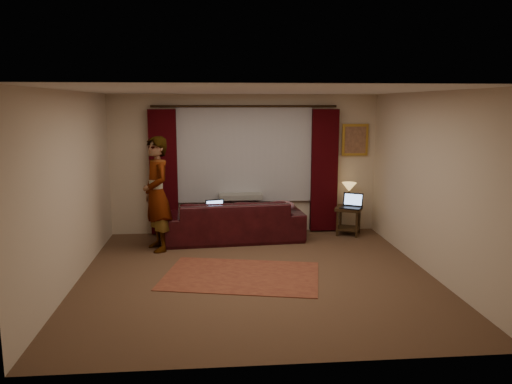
# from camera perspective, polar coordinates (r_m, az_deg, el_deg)

# --- Properties ---
(floor) EXTENTS (5.00, 5.00, 0.01)m
(floor) POSITION_cam_1_polar(r_m,az_deg,el_deg) (7.25, 0.05, -9.52)
(floor) COLOR brown
(floor) RESTS_ON ground
(ceiling) EXTENTS (5.00, 5.00, 0.02)m
(ceiling) POSITION_cam_1_polar(r_m,az_deg,el_deg) (6.84, 0.06, 11.52)
(ceiling) COLOR silver
(ceiling) RESTS_ON ground
(wall_back) EXTENTS (5.00, 0.02, 2.60)m
(wall_back) POSITION_cam_1_polar(r_m,az_deg,el_deg) (9.39, -1.31, 3.17)
(wall_back) COLOR beige
(wall_back) RESTS_ON ground
(wall_front) EXTENTS (5.00, 0.02, 2.60)m
(wall_front) POSITION_cam_1_polar(r_m,az_deg,el_deg) (4.49, 2.92, -4.46)
(wall_front) COLOR beige
(wall_front) RESTS_ON ground
(wall_left) EXTENTS (0.02, 5.00, 2.60)m
(wall_left) POSITION_cam_1_polar(r_m,az_deg,el_deg) (7.15, -20.32, 0.37)
(wall_left) COLOR beige
(wall_left) RESTS_ON ground
(wall_right) EXTENTS (0.02, 5.00, 2.60)m
(wall_right) POSITION_cam_1_polar(r_m,az_deg,el_deg) (7.57, 19.27, 0.94)
(wall_right) COLOR beige
(wall_right) RESTS_ON ground
(sheer_curtain) EXTENTS (2.50, 0.05, 1.80)m
(sheer_curtain) POSITION_cam_1_polar(r_m,az_deg,el_deg) (9.31, -1.29, 4.35)
(sheer_curtain) COLOR #A6A5AD
(sheer_curtain) RESTS_ON wall_back
(drape_left) EXTENTS (0.50, 0.14, 2.30)m
(drape_left) POSITION_cam_1_polar(r_m,az_deg,el_deg) (9.32, -10.51, 2.21)
(drape_left) COLOR black
(drape_left) RESTS_ON floor
(drape_right) EXTENTS (0.50, 0.14, 2.30)m
(drape_right) POSITION_cam_1_polar(r_m,az_deg,el_deg) (9.52, 7.79, 2.44)
(drape_right) COLOR black
(drape_right) RESTS_ON floor
(curtain_rod) EXTENTS (0.04, 0.04, 3.40)m
(curtain_rod) POSITION_cam_1_polar(r_m,az_deg,el_deg) (9.22, -1.29, 9.77)
(curtain_rod) COLOR black
(curtain_rod) RESTS_ON wall_back
(picture_frame) EXTENTS (0.50, 0.04, 0.60)m
(picture_frame) POSITION_cam_1_polar(r_m,az_deg,el_deg) (9.69, 11.25, 5.87)
(picture_frame) COLOR #B3882F
(picture_frame) RESTS_ON wall_back
(sofa) EXTENTS (2.56, 1.26, 1.00)m
(sofa) POSITION_cam_1_polar(r_m,az_deg,el_deg) (8.96, -2.64, -2.35)
(sofa) COLOR black
(sofa) RESTS_ON floor
(throw_blanket) EXTENTS (0.80, 0.32, 0.09)m
(throw_blanket) POSITION_cam_1_polar(r_m,az_deg,el_deg) (9.19, -1.76, 1.15)
(throw_blanket) COLOR gray
(throw_blanket) RESTS_ON sofa
(clothing_pile) EXTENTS (0.56, 0.50, 0.20)m
(clothing_pile) POSITION_cam_1_polar(r_m,az_deg,el_deg) (8.98, 2.94, -1.68)
(clothing_pile) COLOR #7E4F5C
(clothing_pile) RESTS_ON sofa
(laptop_sofa) EXTENTS (0.42, 0.44, 0.24)m
(laptop_sofa) POSITION_cam_1_polar(r_m,az_deg,el_deg) (8.76, -4.48, -1.84)
(laptop_sofa) COLOR black
(laptop_sofa) RESTS_ON sofa
(area_rug) EXTENTS (2.44, 1.88, 0.01)m
(area_rug) POSITION_cam_1_polar(r_m,az_deg,el_deg) (7.22, -1.68, -9.53)
(area_rug) COLOR brown
(area_rug) RESTS_ON floor
(end_table) EXTENTS (0.61, 0.61, 0.53)m
(end_table) POSITION_cam_1_polar(r_m,az_deg,el_deg) (9.51, 10.52, -3.25)
(end_table) COLOR black
(end_table) RESTS_ON floor
(tiffany_lamp) EXTENTS (0.38, 0.38, 0.44)m
(tiffany_lamp) POSITION_cam_1_polar(r_m,az_deg,el_deg) (9.55, 10.57, -0.23)
(tiffany_lamp) COLOR olive
(tiffany_lamp) RESTS_ON end_table
(laptop_table) EXTENTS (0.52, 0.53, 0.27)m
(laptop_table) POSITION_cam_1_polar(r_m,az_deg,el_deg) (9.31, 10.82, -1.03)
(laptop_table) COLOR black
(laptop_table) RESTS_ON end_table
(person) EXTENTS (0.74, 0.74, 1.91)m
(person) POSITION_cam_1_polar(r_m,az_deg,el_deg) (8.40, -11.27, -0.24)
(person) COLOR gray
(person) RESTS_ON floor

